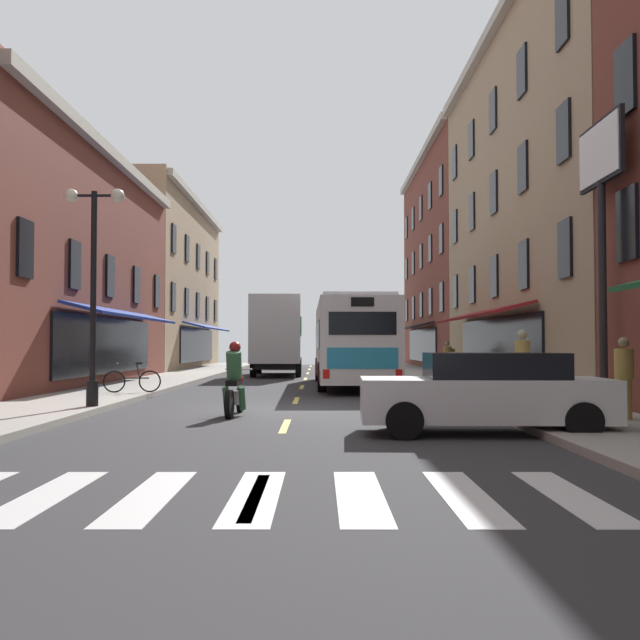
{
  "coord_description": "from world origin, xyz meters",
  "views": [
    {
      "loc": [
        0.68,
        -17.67,
        1.59
      ],
      "look_at": [
        0.65,
        6.69,
        2.41
      ],
      "focal_mm": 40.74,
      "sensor_mm": 36.0,
      "label": 1
    }
  ],
  "objects_px": {
    "pedestrian_far": "(625,377)",
    "street_lamp_twin": "(94,285)",
    "billboard_sign": "(602,194)",
    "transit_bus": "(352,342)",
    "sedan_near": "(287,358)",
    "motorcycle_rider": "(236,384)",
    "pedestrian_near": "(449,359)",
    "pedestrian_mid": "(524,366)",
    "bicycle_near": "(133,380)",
    "sedan_mid": "(487,392)",
    "box_truck": "(278,336)"
  },
  "relations": [
    {
      "from": "sedan_near",
      "to": "pedestrian_near",
      "type": "relative_size",
      "value": 2.99
    },
    {
      "from": "transit_bus",
      "to": "bicycle_near",
      "type": "xyz_separation_m",
      "value": [
        -6.87,
        -5.76,
        -1.2
      ]
    },
    {
      "from": "pedestrian_near",
      "to": "sedan_mid",
      "type": "bearing_deg",
      "value": 152.56
    },
    {
      "from": "billboard_sign",
      "to": "pedestrian_mid",
      "type": "xyz_separation_m",
      "value": [
        -1.46,
        1.29,
        -3.91
      ]
    },
    {
      "from": "sedan_mid",
      "to": "motorcycle_rider",
      "type": "relative_size",
      "value": 2.13
    },
    {
      "from": "box_truck",
      "to": "street_lamp_twin",
      "type": "height_order",
      "value": "street_lamp_twin"
    },
    {
      "from": "sedan_mid",
      "to": "bicycle_near",
      "type": "distance_m",
      "value": 12.54
    },
    {
      "from": "sedan_near",
      "to": "pedestrian_near",
      "type": "height_order",
      "value": "pedestrian_near"
    },
    {
      "from": "sedan_near",
      "to": "pedestrian_mid",
      "type": "height_order",
      "value": "pedestrian_mid"
    },
    {
      "from": "motorcycle_rider",
      "to": "street_lamp_twin",
      "type": "relative_size",
      "value": 0.4
    },
    {
      "from": "box_truck",
      "to": "bicycle_near",
      "type": "height_order",
      "value": "box_truck"
    },
    {
      "from": "transit_bus",
      "to": "pedestrian_near",
      "type": "bearing_deg",
      "value": 39.41
    },
    {
      "from": "pedestrian_far",
      "to": "street_lamp_twin",
      "type": "xyz_separation_m",
      "value": [
        -11.28,
        2.96,
        2.04
      ]
    },
    {
      "from": "box_truck",
      "to": "pedestrian_far",
      "type": "distance_m",
      "value": 24.39
    },
    {
      "from": "sedan_near",
      "to": "motorcycle_rider",
      "type": "distance_m",
      "value": 32.08
    },
    {
      "from": "sedan_near",
      "to": "sedan_mid",
      "type": "distance_m",
      "value": 35.8
    },
    {
      "from": "sedan_near",
      "to": "pedestrian_mid",
      "type": "xyz_separation_m",
      "value": [
        7.17,
        -30.75,
        0.38
      ]
    },
    {
      "from": "billboard_sign",
      "to": "pedestrian_near",
      "type": "xyz_separation_m",
      "value": [
        -0.85,
        15.03,
        -4.01
      ]
    },
    {
      "from": "street_lamp_twin",
      "to": "pedestrian_far",
      "type": "bearing_deg",
      "value": -14.71
    },
    {
      "from": "sedan_near",
      "to": "pedestrian_near",
      "type": "xyz_separation_m",
      "value": [
        7.78,
        -17.01,
        0.28
      ]
    },
    {
      "from": "box_truck",
      "to": "pedestrian_far",
      "type": "height_order",
      "value": "box_truck"
    },
    {
      "from": "box_truck",
      "to": "pedestrian_far",
      "type": "xyz_separation_m",
      "value": [
        8.11,
        -22.97,
        -1.1
      ]
    },
    {
      "from": "transit_bus",
      "to": "sedan_mid",
      "type": "relative_size",
      "value": 2.67
    },
    {
      "from": "pedestrian_near",
      "to": "street_lamp_twin",
      "type": "xyz_separation_m",
      "value": [
        -10.87,
        -14.24,
        2.02
      ]
    },
    {
      "from": "motorcycle_rider",
      "to": "sedan_mid",
      "type": "bearing_deg",
      "value": -34.46
    },
    {
      "from": "sedan_mid",
      "to": "street_lamp_twin",
      "type": "relative_size",
      "value": 0.86
    },
    {
      "from": "billboard_sign",
      "to": "pedestrian_far",
      "type": "height_order",
      "value": "billboard_sign"
    },
    {
      "from": "billboard_sign",
      "to": "street_lamp_twin",
      "type": "height_order",
      "value": "billboard_sign"
    },
    {
      "from": "box_truck",
      "to": "motorcycle_rider",
      "type": "relative_size",
      "value": 3.74
    },
    {
      "from": "bicycle_near",
      "to": "billboard_sign",
      "type": "bearing_deg",
      "value": -25.33
    },
    {
      "from": "billboard_sign",
      "to": "pedestrian_near",
      "type": "bearing_deg",
      "value": 93.25
    },
    {
      "from": "sedan_mid",
      "to": "box_truck",
      "type": "bearing_deg",
      "value": 102.03
    },
    {
      "from": "transit_bus",
      "to": "motorcycle_rider",
      "type": "xyz_separation_m",
      "value": [
        -3.09,
        -11.5,
        -0.99
      ]
    },
    {
      "from": "motorcycle_rider",
      "to": "sedan_near",
      "type": "bearing_deg",
      "value": 90.63
    },
    {
      "from": "box_truck",
      "to": "sedan_mid",
      "type": "xyz_separation_m",
      "value": [
        5.15,
        -24.18,
        -1.32
      ]
    },
    {
      "from": "pedestrian_mid",
      "to": "street_lamp_twin",
      "type": "bearing_deg",
      "value": 84.44
    },
    {
      "from": "pedestrian_near",
      "to": "pedestrian_far",
      "type": "relative_size",
      "value": 1.0
    },
    {
      "from": "sedan_mid",
      "to": "bicycle_near",
      "type": "height_order",
      "value": "sedan_mid"
    },
    {
      "from": "sedan_near",
      "to": "pedestrian_far",
      "type": "xyz_separation_m",
      "value": [
        8.18,
        -34.21,
        0.25
      ]
    },
    {
      "from": "billboard_sign",
      "to": "street_lamp_twin",
      "type": "relative_size",
      "value": 1.27
    },
    {
      "from": "pedestrian_far",
      "to": "sedan_mid",
      "type": "bearing_deg",
      "value": -142.64
    },
    {
      "from": "transit_bus",
      "to": "street_lamp_twin",
      "type": "bearing_deg",
      "value": -121.5
    },
    {
      "from": "billboard_sign",
      "to": "pedestrian_mid",
      "type": "bearing_deg",
      "value": 138.55
    },
    {
      "from": "pedestrian_near",
      "to": "pedestrian_mid",
      "type": "bearing_deg",
      "value": 157.97
    },
    {
      "from": "billboard_sign",
      "to": "bicycle_near",
      "type": "distance_m",
      "value": 14.08
    },
    {
      "from": "motorcycle_rider",
      "to": "pedestrian_near",
      "type": "relative_size",
      "value": 1.3
    },
    {
      "from": "sedan_mid",
      "to": "street_lamp_twin",
      "type": "distance_m",
      "value": 9.57
    },
    {
      "from": "pedestrian_near",
      "to": "box_truck",
      "type": "bearing_deg",
      "value": 33.66
    },
    {
      "from": "street_lamp_twin",
      "to": "pedestrian_near",
      "type": "bearing_deg",
      "value": 52.63
    },
    {
      "from": "sedan_mid",
      "to": "pedestrian_far",
      "type": "bearing_deg",
      "value": 22.13
    }
  ]
}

